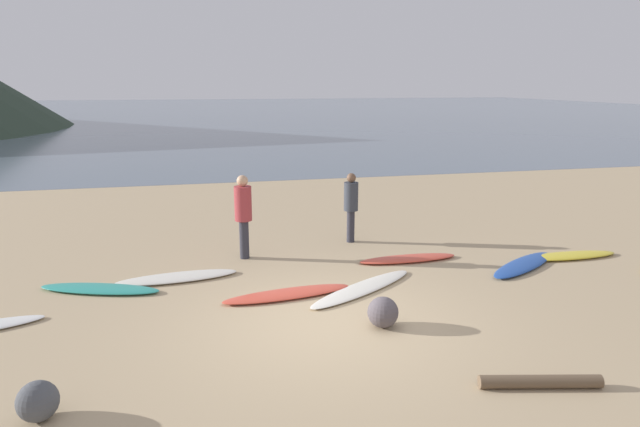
{
  "coord_description": "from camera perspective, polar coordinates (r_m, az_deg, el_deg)",
  "views": [
    {
      "loc": [
        -1.85,
        -7.63,
        3.61
      ],
      "look_at": [
        0.97,
        4.6,
        0.6
      ],
      "focal_mm": 30.91,
      "sensor_mm": 36.0,
      "label": 1
    }
  ],
  "objects": [
    {
      "name": "person_0",
      "position": [
        12.56,
        3.23,
        1.22
      ],
      "size": [
        0.32,
        0.32,
        1.61
      ],
      "rotation": [
        0.0,
        0.0,
        4.5
      ],
      "color": "#2D2D38",
      "rests_on": "ground"
    },
    {
      "name": "person_1",
      "position": [
        11.44,
        -7.95,
        0.37
      ],
      "size": [
        0.36,
        0.36,
        1.76
      ],
      "rotation": [
        0.0,
        0.0,
        3.61
      ],
      "color": "#2D2D38",
      "rests_on": "ground"
    },
    {
      "name": "driftwood_log",
      "position": [
        7.45,
        21.84,
        -15.85
      ],
      "size": [
        1.48,
        0.48,
        0.16
      ],
      "primitive_type": "cylinder",
      "rotation": [
        0.0,
        1.57,
        -0.22
      ],
      "color": "brown",
      "rests_on": "ground"
    },
    {
      "name": "ocean_water",
      "position": [
        70.27,
        -11.65,
        10.28
      ],
      "size": [
        140.0,
        100.0,
        0.01
      ],
      "primitive_type": "cube",
      "color": "slate",
      "rests_on": "ground"
    },
    {
      "name": "beach_rock_far",
      "position": [
        7.04,
        -27.19,
        -16.9
      ],
      "size": [
        0.45,
        0.45,
        0.45
      ],
      "primitive_type": "sphere",
      "color": "#494C51",
      "rests_on": "ground"
    },
    {
      "name": "beach_rock_near",
      "position": [
        8.47,
        6.53,
        -10.11
      ],
      "size": [
        0.47,
        0.47,
        0.47
      ],
      "primitive_type": "sphere",
      "color": "#544C51",
      "rests_on": "ground"
    },
    {
      "name": "surfboard_2",
      "position": [
        10.72,
        -14.58,
        -6.41
      ],
      "size": [
        2.29,
        0.8,
        0.09
      ],
      "primitive_type": "ellipsoid",
      "rotation": [
        0.0,
        0.0,
        0.1
      ],
      "color": "silver",
      "rests_on": "ground"
    },
    {
      "name": "surfboard_5",
      "position": [
        11.57,
        9.09,
        -4.63
      ],
      "size": [
        2.11,
        0.51,
        0.09
      ],
      "primitive_type": "ellipsoid",
      "rotation": [
        0.0,
        0.0,
        0.02
      ],
      "color": "#D84C38",
      "rests_on": "ground"
    },
    {
      "name": "surfboard_1",
      "position": [
        10.57,
        -21.85,
        -7.24
      ],
      "size": [
        2.23,
        1.2,
        0.1
      ],
      "primitive_type": "ellipsoid",
      "rotation": [
        0.0,
        0.0,
        -0.34
      ],
      "color": "teal",
      "rests_on": "ground"
    },
    {
      "name": "surfboard_4",
      "position": [
        9.91,
        4.43,
        -7.71
      ],
      "size": [
        2.45,
        1.81,
        0.07
      ],
      "primitive_type": "ellipsoid",
      "rotation": [
        0.0,
        0.0,
        0.57
      ],
      "color": "silver",
      "rests_on": "ground"
    },
    {
      "name": "surfboard_6",
      "position": [
        11.78,
        20.31,
        -4.99
      ],
      "size": [
        2.17,
        1.64,
        0.1
      ],
      "primitive_type": "ellipsoid",
      "rotation": [
        0.0,
        0.0,
        0.56
      ],
      "color": "#1E479E",
      "rests_on": "ground"
    },
    {
      "name": "ground_plane",
      "position": [
        18.12,
        -6.84,
        1.57
      ],
      "size": [
        120.0,
        120.0,
        0.2
      ],
      "primitive_type": "cube",
      "color": "tan",
      "rests_on": "ground"
    },
    {
      "name": "surfboard_3",
      "position": [
        9.61,
        -3.39,
        -8.3
      ],
      "size": [
        2.33,
        0.8,
        0.1
      ],
      "primitive_type": "ellipsoid",
      "rotation": [
        0.0,
        0.0,
        0.13
      ],
      "color": "#D84C38",
      "rests_on": "ground"
    },
    {
      "name": "surfboard_7",
      "position": [
        12.74,
        24.37,
        -4.0
      ],
      "size": [
        2.18,
        0.51,
        0.09
      ],
      "primitive_type": "ellipsoid",
      "rotation": [
        0.0,
        0.0,
        -0.01
      ],
      "color": "yellow",
      "rests_on": "ground"
    }
  ]
}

